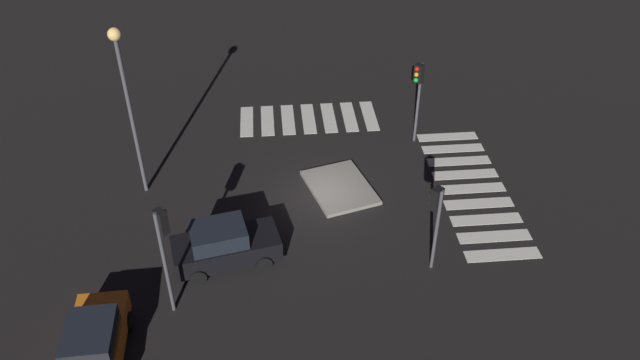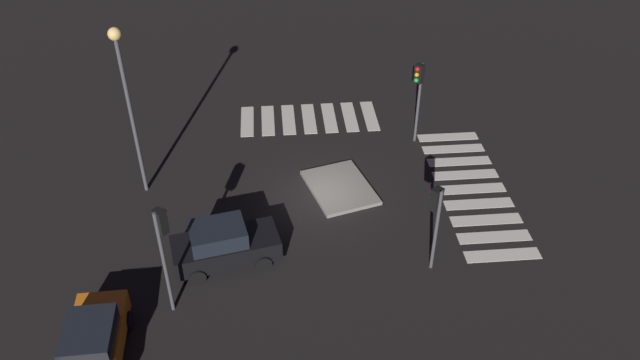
{
  "view_description": "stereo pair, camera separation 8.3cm",
  "coord_description": "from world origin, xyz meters",
  "px_view_note": "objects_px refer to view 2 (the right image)",
  "views": [
    {
      "loc": [
        -23.04,
        2.09,
        18.16
      ],
      "look_at": [
        0.0,
        0.0,
        1.0
      ],
      "focal_mm": 35.16,
      "sensor_mm": 36.0,
      "label": 1
    },
    {
      "loc": [
        -23.04,
        2.0,
        18.16
      ],
      "look_at": [
        0.0,
        0.0,
        1.0
      ],
      "focal_mm": 35.16,
      "sensor_mm": 36.0,
      "label": 2
    }
  ],
  "objects_px": {
    "traffic_light_south": "(436,209)",
    "street_lamp": "(125,86)",
    "traffic_light_west": "(162,237)",
    "car_orange": "(94,342)",
    "traffic_island": "(340,187)",
    "car_black": "(224,245)",
    "traffic_light_east": "(419,84)"
  },
  "relations": [
    {
      "from": "traffic_light_west",
      "to": "traffic_light_east",
      "type": "bearing_deg",
      "value": -3.02
    },
    {
      "from": "traffic_light_west",
      "to": "street_lamp",
      "type": "bearing_deg",
      "value": 59.6
    },
    {
      "from": "traffic_light_west",
      "to": "traffic_light_south",
      "type": "height_order",
      "value": "traffic_light_west"
    },
    {
      "from": "car_orange",
      "to": "traffic_light_east",
      "type": "relative_size",
      "value": 0.96
    },
    {
      "from": "traffic_island",
      "to": "traffic_light_south",
      "type": "bearing_deg",
      "value": -150.91
    },
    {
      "from": "traffic_light_east",
      "to": "traffic_light_south",
      "type": "xyz_separation_m",
      "value": [
        -9.24,
        1.29,
        -0.42
      ]
    },
    {
      "from": "car_orange",
      "to": "traffic_light_south",
      "type": "height_order",
      "value": "traffic_light_south"
    },
    {
      "from": "car_orange",
      "to": "traffic_light_west",
      "type": "distance_m",
      "value": 4.26
    },
    {
      "from": "traffic_island",
      "to": "car_black",
      "type": "height_order",
      "value": "car_black"
    },
    {
      "from": "car_black",
      "to": "traffic_light_east",
      "type": "bearing_deg",
      "value": 29.01
    },
    {
      "from": "traffic_island",
      "to": "traffic_light_east",
      "type": "distance_m",
      "value": 6.63
    },
    {
      "from": "traffic_island",
      "to": "car_orange",
      "type": "relative_size",
      "value": 0.99
    },
    {
      "from": "traffic_light_south",
      "to": "car_black",
      "type": "bearing_deg",
      "value": 44.07
    },
    {
      "from": "traffic_light_south",
      "to": "street_lamp",
      "type": "relative_size",
      "value": 0.48
    },
    {
      "from": "car_black",
      "to": "traffic_light_west",
      "type": "distance_m",
      "value": 3.97
    },
    {
      "from": "car_black",
      "to": "traffic_light_south",
      "type": "bearing_deg",
      "value": -18.4
    },
    {
      "from": "traffic_light_west",
      "to": "traffic_light_east",
      "type": "relative_size",
      "value": 1.05
    },
    {
      "from": "traffic_island",
      "to": "street_lamp",
      "type": "xyz_separation_m",
      "value": [
        0.77,
        9.19,
        5.42
      ]
    },
    {
      "from": "traffic_island",
      "to": "traffic_light_west",
      "type": "distance_m",
      "value": 10.43
    },
    {
      "from": "car_black",
      "to": "traffic_light_east",
      "type": "distance_m",
      "value": 12.91
    },
    {
      "from": "car_orange",
      "to": "traffic_light_south",
      "type": "distance_m",
      "value": 13.23
    },
    {
      "from": "traffic_light_west",
      "to": "street_lamp",
      "type": "distance_m",
      "value": 8.13
    },
    {
      "from": "car_black",
      "to": "traffic_light_south",
      "type": "distance_m",
      "value": 8.59
    },
    {
      "from": "traffic_island",
      "to": "traffic_light_south",
      "type": "height_order",
      "value": "traffic_light_south"
    },
    {
      "from": "car_black",
      "to": "traffic_light_east",
      "type": "relative_size",
      "value": 1.02
    },
    {
      "from": "traffic_island",
      "to": "traffic_light_west",
      "type": "height_order",
      "value": "traffic_light_west"
    },
    {
      "from": "car_black",
      "to": "traffic_light_south",
      "type": "height_order",
      "value": "traffic_light_south"
    },
    {
      "from": "traffic_light_east",
      "to": "street_lamp",
      "type": "relative_size",
      "value": 0.55
    },
    {
      "from": "traffic_light_east",
      "to": "traffic_light_south",
      "type": "relative_size",
      "value": 1.14
    },
    {
      "from": "traffic_island",
      "to": "car_orange",
      "type": "height_order",
      "value": "car_orange"
    },
    {
      "from": "traffic_light_south",
      "to": "traffic_light_west",
      "type": "bearing_deg",
      "value": 58.42
    },
    {
      "from": "car_orange",
      "to": "traffic_light_west",
      "type": "bearing_deg",
      "value": -49.81
    }
  ]
}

